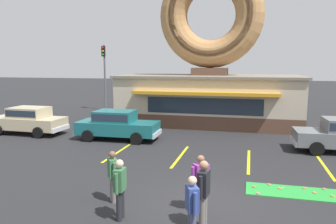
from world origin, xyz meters
The scene contains 25 objects.
ground_plane centered at (0.00, 0.00, 0.00)m, with size 160.00×160.00×0.00m, color #232326.
donut_shop_building centered at (-1.45, 13.94, 3.74)m, with size 12.30×6.75×10.96m.
putting_mat centered at (3.00, 1.76, 0.01)m, with size 3.38×1.13×0.03m, color green.
mini_donut_near_left centered at (1.58, 1.85, 0.05)m, with size 0.13×0.13×0.04m, color #A5724C.
mini_donut_near_right centered at (2.08, 2.22, 0.05)m, with size 0.13×0.13×0.04m, color #D17F47.
mini_donut_mid_left centered at (3.82, 2.23, 0.05)m, with size 0.13×0.13×0.04m, color #D17F47.
mini_donut_mid_centre centered at (2.40, 1.93, 0.05)m, with size 0.13×0.13×0.04m, color #D17F47.
mini_donut_mid_right centered at (3.20, 2.17, 0.05)m, with size 0.13×0.13×0.04m, color #D17F47.
mini_donut_far_left centered at (3.46, 1.82, 0.05)m, with size 0.13×0.13×0.04m, color #D17F47.
mini_donut_far_centre centered at (1.70, 1.31, 0.05)m, with size 0.13×0.13×0.04m, color #D8667F.
mini_donut_far_right centered at (3.94, 1.66, 0.05)m, with size 0.13×0.13×0.04m, color #D17F47.
golf_ball centered at (2.51, 1.98, 0.05)m, with size 0.04×0.04×0.04m, color white.
car_champagne centered at (-11.40, 7.53, 0.87)m, with size 4.59×2.05×1.60m.
car_teal centered at (-5.71, 7.44, 0.87)m, with size 4.59×2.05×1.60m.
pedestrian_blue_sweater_man centered at (0.08, -0.28, 0.89)m, with size 0.46×0.43×1.62m.
pedestrian_hooded_kid centered at (-2.56, -0.30, 0.86)m, with size 0.42×0.50×1.57m.
pedestrian_leather_jacket_man centered at (0.30, -1.23, 0.98)m, with size 0.30×0.59×1.75m.
pedestrian_clipboard_woman centered at (-1.90, -1.32, 0.91)m, with size 0.25×0.60×1.65m.
pedestrian_beanie_man centered at (0.14, -1.98, 0.88)m, with size 0.38×0.55×1.60m.
trash_bin centered at (-6.81, 10.95, 0.50)m, with size 0.57×0.57×0.97m.
traffic_light_pole centered at (-11.32, 18.01, 3.71)m, with size 0.28×0.47×5.80m.
parking_stripe_far_left centered at (-4.62, 5.00, 0.00)m, with size 0.12×3.60×0.01m, color yellow.
parking_stripe_left centered at (-1.62, 5.00, 0.00)m, with size 0.12×3.60×0.01m, color yellow.
parking_stripe_mid_left centered at (1.38, 5.00, 0.00)m, with size 0.12×3.60×0.01m, color yellow.
parking_stripe_centre centered at (4.38, 5.00, 0.00)m, with size 0.12×3.60×0.01m, color yellow.
Camera 1 is at (1.35, -9.01, 4.11)m, focal length 35.00 mm.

